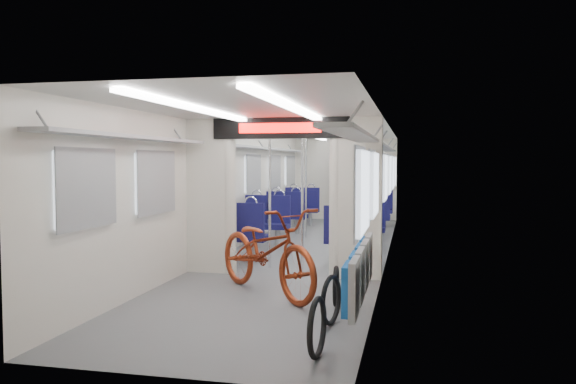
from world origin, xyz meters
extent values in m
plane|color=#515456|center=(0.00, 0.00, 0.00)|extent=(12.00, 12.00, 0.00)
cube|color=beige|center=(-1.45, 0.00, 1.15)|extent=(0.02, 12.00, 2.30)
cube|color=beige|center=(1.45, 0.00, 1.15)|extent=(0.02, 12.00, 2.30)
cube|color=beige|center=(0.00, 6.00, 1.15)|extent=(2.90, 0.02, 2.30)
cube|color=beige|center=(0.00, -6.00, 1.15)|extent=(2.90, 0.02, 2.30)
cube|color=silver|center=(0.00, 0.00, 2.30)|extent=(2.90, 12.00, 0.02)
cube|color=white|center=(-0.55, 0.00, 2.27)|extent=(0.12, 11.40, 0.04)
cube|color=white|center=(0.55, 0.00, 2.27)|extent=(0.12, 11.40, 0.04)
cube|color=beige|center=(-1.12, -2.00, 1.00)|extent=(0.65, 0.18, 2.00)
cube|color=beige|center=(1.12, -2.00, 1.00)|extent=(0.65, 0.18, 2.00)
cube|color=beige|center=(0.00, -2.00, 2.15)|extent=(2.90, 0.18, 0.30)
cylinder|color=beige|center=(-0.80, -2.00, 1.00)|extent=(0.20, 0.20, 2.00)
cylinder|color=beige|center=(0.80, -2.00, 1.00)|extent=(0.20, 0.20, 2.00)
cube|color=black|center=(0.00, -2.11, 2.15)|extent=(2.00, 0.03, 0.30)
cube|color=#FF0C07|center=(0.00, -2.13, 2.15)|extent=(1.20, 0.02, 0.14)
cube|color=silver|center=(-1.42, -4.80, 1.40)|extent=(0.04, 1.00, 0.75)
cube|color=silver|center=(1.42, -4.80, 1.40)|extent=(0.04, 1.00, 0.75)
cube|color=silver|center=(-1.42, -3.20, 1.40)|extent=(0.04, 1.00, 0.75)
cube|color=silver|center=(1.42, -3.20, 1.40)|extent=(0.04, 1.00, 0.75)
cube|color=silver|center=(-1.42, -0.50, 1.40)|extent=(0.04, 1.00, 0.75)
cube|color=silver|center=(1.42, -0.50, 1.40)|extent=(0.04, 1.00, 0.75)
cube|color=silver|center=(-1.42, 1.40, 1.40)|extent=(0.04, 1.00, 0.75)
cube|color=silver|center=(1.42, 1.40, 1.40)|extent=(0.04, 1.00, 0.75)
cube|color=silver|center=(-1.42, 3.30, 1.40)|extent=(0.04, 1.00, 0.75)
cube|color=silver|center=(1.42, 3.30, 1.40)|extent=(0.04, 1.00, 0.75)
cube|color=silver|center=(-1.42, 5.10, 1.40)|extent=(0.04, 1.00, 0.75)
cube|color=silver|center=(1.42, 5.10, 1.40)|extent=(0.04, 1.00, 0.75)
cube|color=gray|center=(-1.27, -4.00, 1.95)|extent=(0.30, 3.60, 0.04)
cube|color=gray|center=(1.27, -4.00, 1.95)|extent=(0.30, 3.60, 0.04)
cube|color=gray|center=(-1.27, 2.00, 1.95)|extent=(0.30, 7.60, 0.04)
cube|color=gray|center=(1.27, 2.00, 1.95)|extent=(0.30, 7.60, 0.04)
cube|color=gray|center=(0.00, 5.94, 1.00)|extent=(0.90, 0.05, 2.00)
imported|color=maroon|center=(0.08, -3.20, 0.56)|extent=(2.05, 2.00, 1.12)
cube|color=gray|center=(1.38, -5.18, 0.58)|extent=(0.06, 0.45, 0.51)
cube|color=#104899|center=(1.32, -5.18, 0.58)|extent=(0.06, 0.41, 0.43)
cube|color=gray|center=(1.38, -4.63, 0.58)|extent=(0.06, 0.45, 0.51)
cube|color=#104899|center=(1.32, -4.63, 0.58)|extent=(0.06, 0.41, 0.43)
cube|color=gray|center=(1.38, -4.08, 0.58)|extent=(0.06, 0.45, 0.51)
cube|color=#104899|center=(1.32, -4.08, 0.58)|extent=(0.06, 0.41, 0.43)
cube|color=gray|center=(1.38, -3.53, 0.58)|extent=(0.06, 0.45, 0.51)
cube|color=#104899|center=(1.32, -3.53, 0.58)|extent=(0.06, 0.41, 0.43)
torus|color=black|center=(1.08, -5.34, 0.24)|extent=(0.10, 0.54, 0.54)
torus|color=black|center=(1.06, -4.35, 0.24)|extent=(0.16, 0.52, 0.52)
torus|color=black|center=(1.02, -3.61, 0.21)|extent=(0.08, 0.48, 0.47)
cube|color=#0F0D3C|center=(-0.70, -1.05, 0.40)|extent=(0.45, 0.42, 0.10)
cylinder|color=gray|center=(-0.70, -1.05, 0.17)|extent=(0.10, 0.10, 0.35)
cube|color=#0F0D3C|center=(-0.70, -1.22, 0.72)|extent=(0.45, 0.08, 0.54)
torus|color=silver|center=(-0.70, -1.22, 0.99)|extent=(0.23, 0.03, 0.23)
cube|color=#0F0D3C|center=(-0.70, 0.64, 0.40)|extent=(0.45, 0.42, 0.10)
cylinder|color=gray|center=(-0.70, 0.64, 0.17)|extent=(0.10, 0.10, 0.35)
cube|color=#0F0D3C|center=(-0.70, 0.80, 0.72)|extent=(0.45, 0.08, 0.54)
torus|color=silver|center=(-0.70, 0.80, 0.99)|extent=(0.23, 0.03, 0.23)
cube|color=#0F0D3C|center=(-1.17, -1.05, 0.40)|extent=(0.45, 0.42, 0.10)
cylinder|color=gray|center=(-1.17, -1.05, 0.17)|extent=(0.10, 0.10, 0.35)
cube|color=#0F0D3C|center=(-1.17, -1.22, 0.72)|extent=(0.45, 0.08, 0.54)
torus|color=silver|center=(-1.17, -1.22, 0.99)|extent=(0.23, 0.03, 0.23)
cube|color=#0F0D3C|center=(-1.17, 0.64, 0.40)|extent=(0.45, 0.42, 0.10)
cylinder|color=gray|center=(-1.17, 0.64, 0.17)|extent=(0.10, 0.10, 0.35)
cube|color=#0F0D3C|center=(-1.17, 0.80, 0.72)|extent=(0.45, 0.08, 0.54)
torus|color=silver|center=(-1.17, 0.80, 0.99)|extent=(0.23, 0.03, 0.23)
cube|color=#0F0D3C|center=(0.70, -0.95, 0.40)|extent=(0.42, 0.39, 0.10)
cylinder|color=gray|center=(0.70, -0.95, 0.17)|extent=(0.10, 0.10, 0.35)
cube|color=#0F0D3C|center=(0.70, -1.11, 0.71)|extent=(0.42, 0.07, 0.52)
torus|color=silver|center=(0.70, -1.11, 0.97)|extent=(0.22, 0.03, 0.22)
cube|color=#0F0D3C|center=(0.70, 0.64, 0.40)|extent=(0.42, 0.39, 0.10)
cylinder|color=gray|center=(0.70, 0.64, 0.17)|extent=(0.10, 0.10, 0.35)
cube|color=#0F0D3C|center=(0.70, 0.80, 0.71)|extent=(0.42, 0.07, 0.52)
torus|color=silver|center=(0.70, 0.80, 0.97)|extent=(0.22, 0.03, 0.22)
cube|color=#0F0D3C|center=(1.17, -0.95, 0.40)|extent=(0.42, 0.39, 0.10)
cylinder|color=gray|center=(1.17, -0.95, 0.17)|extent=(0.10, 0.10, 0.35)
cube|color=#0F0D3C|center=(1.17, -1.11, 0.71)|extent=(0.42, 0.07, 0.52)
torus|color=silver|center=(1.17, -1.11, 0.97)|extent=(0.22, 0.03, 0.22)
cube|color=#0F0D3C|center=(1.17, 0.64, 0.40)|extent=(0.42, 0.39, 0.10)
cylinder|color=gray|center=(1.17, 0.64, 0.17)|extent=(0.10, 0.10, 0.35)
cube|color=#0F0D3C|center=(1.17, 0.80, 0.71)|extent=(0.42, 0.07, 0.52)
torus|color=silver|center=(1.17, 0.80, 0.97)|extent=(0.22, 0.03, 0.22)
cube|color=#0F0D3C|center=(-0.70, 2.62, 0.40)|extent=(0.43, 0.41, 0.10)
cylinder|color=gray|center=(-0.70, 2.62, 0.17)|extent=(0.10, 0.10, 0.35)
cube|color=#0F0D3C|center=(-0.70, 2.45, 0.72)|extent=(0.43, 0.08, 0.53)
torus|color=silver|center=(-0.70, 2.45, 0.98)|extent=(0.22, 0.03, 0.22)
cube|color=#0F0D3C|center=(-0.70, 4.26, 0.40)|extent=(0.43, 0.41, 0.10)
cylinder|color=gray|center=(-0.70, 4.26, 0.17)|extent=(0.10, 0.10, 0.35)
cube|color=#0F0D3C|center=(-0.70, 4.42, 0.72)|extent=(0.43, 0.08, 0.53)
torus|color=silver|center=(-0.70, 4.42, 0.98)|extent=(0.22, 0.03, 0.22)
cube|color=#0F0D3C|center=(-1.17, 2.62, 0.40)|extent=(0.43, 0.41, 0.10)
cylinder|color=gray|center=(-1.17, 2.62, 0.17)|extent=(0.10, 0.10, 0.35)
cube|color=#0F0D3C|center=(-1.17, 2.45, 0.72)|extent=(0.43, 0.08, 0.53)
torus|color=silver|center=(-1.17, 2.45, 0.98)|extent=(0.22, 0.03, 0.22)
cube|color=#0F0D3C|center=(-1.17, 4.26, 0.40)|extent=(0.43, 0.41, 0.10)
cylinder|color=gray|center=(-1.17, 4.26, 0.17)|extent=(0.10, 0.10, 0.35)
cube|color=#0F0D3C|center=(-1.17, 4.42, 0.72)|extent=(0.43, 0.08, 0.53)
torus|color=silver|center=(-1.17, 4.42, 0.98)|extent=(0.22, 0.03, 0.22)
cube|color=#0F0D3C|center=(0.70, 2.81, 0.40)|extent=(0.44, 0.41, 0.10)
cylinder|color=gray|center=(0.70, 2.81, 0.17)|extent=(0.10, 0.10, 0.35)
cube|color=#0F0D3C|center=(0.70, 2.65, 0.72)|extent=(0.44, 0.08, 0.54)
torus|color=silver|center=(0.70, 2.65, 0.99)|extent=(0.22, 0.03, 0.22)
cube|color=#0F0D3C|center=(0.70, 4.47, 0.40)|extent=(0.44, 0.41, 0.10)
cylinder|color=gray|center=(0.70, 4.47, 0.17)|extent=(0.10, 0.10, 0.35)
cube|color=#0F0D3C|center=(0.70, 4.64, 0.72)|extent=(0.44, 0.08, 0.54)
torus|color=silver|center=(0.70, 4.64, 0.99)|extent=(0.22, 0.03, 0.22)
cube|color=#0F0D3C|center=(1.17, 2.81, 0.40)|extent=(0.44, 0.41, 0.10)
cylinder|color=gray|center=(1.17, 2.81, 0.17)|extent=(0.10, 0.10, 0.35)
cube|color=#0F0D3C|center=(1.17, 2.65, 0.72)|extent=(0.44, 0.08, 0.54)
torus|color=silver|center=(1.17, 2.65, 0.99)|extent=(0.22, 0.03, 0.22)
cube|color=#0F0D3C|center=(1.17, 4.47, 0.40)|extent=(0.44, 0.41, 0.10)
cylinder|color=gray|center=(1.17, 4.47, 0.17)|extent=(0.10, 0.10, 0.35)
cube|color=#0F0D3C|center=(1.17, 4.64, 0.72)|extent=(0.44, 0.08, 0.54)
torus|color=silver|center=(1.17, 4.64, 0.99)|extent=(0.22, 0.03, 0.22)
cylinder|color=silver|center=(-0.31, -1.50, 1.15)|extent=(0.05, 0.05, 2.30)
cylinder|color=silver|center=(0.23, -1.63, 1.15)|extent=(0.04, 0.04, 2.30)
cylinder|color=silver|center=(-0.39, 2.03, 1.15)|extent=(0.04, 0.04, 2.30)
cylinder|color=silver|center=(0.42, 1.74, 1.15)|extent=(0.04, 0.04, 2.30)
camera|label=1|loc=(1.85, -9.97, 1.68)|focal=35.00mm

